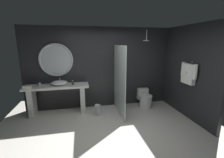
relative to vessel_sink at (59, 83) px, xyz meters
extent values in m
plane|color=silver|center=(1.30, -1.59, -0.95)|extent=(5.76, 5.76, 0.00)
cube|color=#232326|center=(1.30, 0.31, 0.35)|extent=(4.80, 0.10, 2.60)
cube|color=#232326|center=(3.65, -0.83, 0.35)|extent=(0.10, 2.47, 2.60)
cube|color=silver|center=(-0.07, -0.03, -0.10)|extent=(1.84, 0.53, 0.07)
cube|color=silver|center=(-0.80, -0.03, -0.54)|extent=(0.14, 0.45, 0.82)
cube|color=silver|center=(0.66, -0.03, -0.54)|extent=(0.14, 0.45, 0.82)
ellipsoid|color=white|center=(0.00, 0.00, 0.00)|extent=(0.49, 0.40, 0.13)
cylinder|color=#B7B7BC|center=(0.00, 0.18, 0.02)|extent=(0.02, 0.02, 0.18)
cylinder|color=#B7B7BC|center=(0.00, 0.11, 0.10)|extent=(0.02, 0.14, 0.02)
cylinder|color=silver|center=(-0.55, 0.03, -0.02)|extent=(0.07, 0.07, 0.09)
cylinder|color=#282D28|center=(0.39, -0.08, -0.01)|extent=(0.06, 0.06, 0.12)
cylinder|color=#B7B7BC|center=(0.39, -0.08, 0.07)|extent=(0.03, 0.03, 0.02)
torus|color=#B7B7BC|center=(-0.07, 0.22, 0.66)|extent=(1.00, 0.06, 1.00)
cylinder|color=#B2BCC1|center=(-0.07, 0.23, 0.66)|extent=(0.90, 0.01, 0.90)
cube|color=silver|center=(1.74, -0.39, 0.07)|extent=(0.02, 1.29, 2.04)
cylinder|color=#B7B7BC|center=(2.67, -0.06, 1.39)|extent=(0.02, 0.02, 0.32)
cylinder|color=#B7B7BC|center=(2.67, -0.06, 1.22)|extent=(0.19, 0.19, 0.02)
sphere|color=#B7B7BC|center=(3.58, -1.05, 0.66)|extent=(0.04, 0.04, 0.04)
cube|color=white|center=(3.51, -1.05, 0.33)|extent=(0.12, 0.44, 0.55)
cylinder|color=white|center=(3.51, -1.29, 0.43)|extent=(0.10, 0.10, 0.39)
cylinder|color=white|center=(3.51, -0.81, 0.43)|extent=(0.10, 0.10, 0.39)
sphere|color=white|center=(3.44, -1.05, 0.36)|extent=(0.07, 0.07, 0.07)
cylinder|color=white|center=(2.72, -0.16, -0.75)|extent=(0.39, 0.39, 0.40)
ellipsoid|color=white|center=(2.72, -0.16, -0.54)|extent=(0.41, 0.45, 0.02)
cube|color=white|center=(2.72, 0.12, -0.56)|extent=(0.37, 0.17, 0.38)
cylinder|color=#B7B7BC|center=(1.07, -0.41, -0.81)|extent=(0.18, 0.18, 0.28)
ellipsoid|color=#B7B7BC|center=(1.07, -0.41, -0.64)|extent=(0.18, 0.18, 0.06)
cube|color=white|center=(-0.83, -0.19, -0.03)|extent=(0.22, 0.16, 0.08)
camera|label=1|loc=(0.63, -4.63, 1.15)|focal=24.57mm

